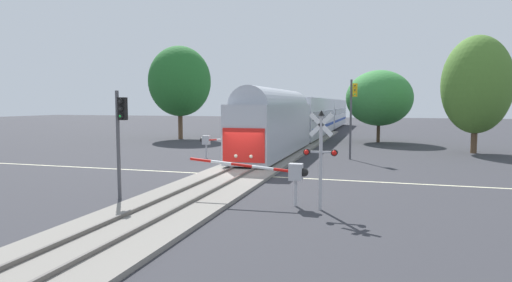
% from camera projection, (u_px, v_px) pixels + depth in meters
% --- Properties ---
extents(ground_plane, '(220.00, 220.00, 0.00)m').
position_uv_depth(ground_plane, '(237.00, 175.00, 25.44)').
color(ground_plane, '#333338').
extents(road_centre_stripe, '(44.00, 0.20, 0.01)m').
position_uv_depth(road_centre_stripe, '(237.00, 175.00, 25.44)').
color(road_centre_stripe, beige).
rests_on(road_centre_stripe, ground).
extents(railway_track, '(4.40, 80.00, 0.32)m').
position_uv_depth(railway_track, '(237.00, 174.00, 25.43)').
color(railway_track, gray).
rests_on(railway_track, ground).
extents(commuter_train, '(3.04, 62.51, 5.16)m').
position_uv_depth(commuter_train, '(314.00, 116.00, 54.36)').
color(commuter_train, '#B2B7C1').
rests_on(commuter_train, railway_track).
extents(crossing_gate_near, '(5.33, 0.40, 1.89)m').
position_uv_depth(crossing_gate_near, '(283.00, 172.00, 17.76)').
color(crossing_gate_near, '#B7B7BC').
rests_on(crossing_gate_near, ground).
extents(crossing_signal_mast, '(1.36, 0.44, 4.03)m').
position_uv_depth(crossing_signal_mast, '(321.00, 150.00, 16.89)').
color(crossing_signal_mast, '#B2B2B7').
rests_on(crossing_signal_mast, ground).
extents(crossing_gate_far, '(5.19, 0.40, 1.80)m').
position_uv_depth(crossing_gate_far, '(212.00, 141.00, 32.87)').
color(crossing_gate_far, '#B7B7BC').
rests_on(crossing_gate_far, ground).
extents(traffic_signal_far_side, '(0.53, 0.38, 6.10)m').
position_uv_depth(traffic_signal_far_side, '(353.00, 106.00, 32.21)').
color(traffic_signal_far_side, '#4C4C51').
rests_on(traffic_signal_far_side, ground).
extents(traffic_signal_median, '(0.53, 0.38, 4.86)m').
position_uv_depth(traffic_signal_median, '(120.00, 127.00, 18.77)').
color(traffic_signal_median, '#4C4C51').
rests_on(traffic_signal_median, ground).
extents(elm_centre_background, '(7.22, 7.22, 7.94)m').
position_uv_depth(elm_centre_background, '(379.00, 98.00, 46.58)').
color(elm_centre_background, '#4C3828').
rests_on(elm_centre_background, ground).
extents(maple_right_background, '(5.70, 5.70, 10.07)m').
position_uv_depth(maple_right_background, '(476.00, 85.00, 36.17)').
color(maple_right_background, brown).
rests_on(maple_right_background, ground).
extents(pine_left_background, '(7.46, 7.46, 11.16)m').
position_uv_depth(pine_left_background, '(180.00, 81.00, 50.88)').
color(pine_left_background, brown).
rests_on(pine_left_background, ground).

